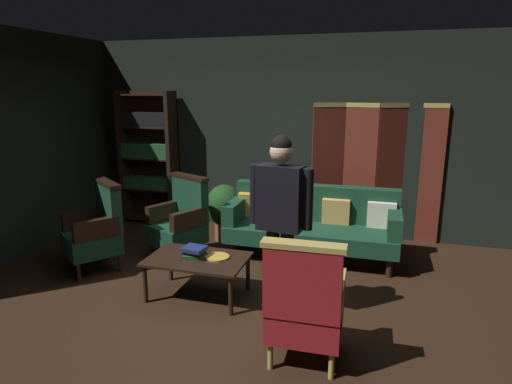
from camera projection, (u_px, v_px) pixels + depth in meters
ground_plane at (234, 302)px, 4.35m from camera, size 10.00×10.00×0.00m
back_wall at (288, 137)px, 6.31m from camera, size 7.20×0.10×2.80m
side_wall_left at (21, 145)px, 5.40m from camera, size 0.10×3.60×2.80m
folding_screen at (375, 171)px, 5.94m from camera, size 1.73×0.33×1.90m
bookshelf at (149, 154)px, 6.73m from camera, size 0.90×0.32×2.05m
velvet_couch at (312, 221)px, 5.45m from camera, size 2.12×0.78×0.88m
coffee_table at (198, 262)px, 4.38m from camera, size 1.00×0.64×0.42m
armchair_gilt_accent at (305, 304)px, 3.30m from camera, size 0.60×0.59×1.04m
armchair_wing_left at (97, 229)px, 5.03m from camera, size 0.81×0.81×1.04m
armchair_wing_right at (181, 221)px, 5.36m from camera, size 0.77×0.77×1.04m
standing_figure at (280, 211)px, 3.84m from camera, size 0.59×0.26×1.70m
potted_plant at (224, 208)px, 6.03m from camera, size 0.50×0.50×0.79m
book_green_cloth at (194, 255)px, 4.38m from camera, size 0.26×0.22×0.04m
book_black_cloth at (194, 252)px, 4.37m from camera, size 0.20×0.16×0.04m
book_navy_cloth at (194, 249)px, 4.37m from camera, size 0.24×0.22×0.04m
brass_tray at (217, 257)px, 4.38m from camera, size 0.24×0.24×0.02m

